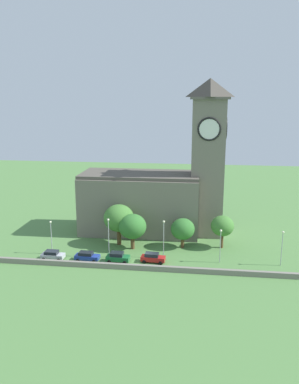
# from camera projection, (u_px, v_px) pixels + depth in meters

# --- Properties ---
(ground_plane) EXTENTS (200.00, 200.00, 0.00)m
(ground_plane) POSITION_uv_depth(u_px,v_px,m) (154.00, 235.00, 86.79)
(ground_plane) COLOR #517F42
(church) EXTENTS (32.11, 12.45, 33.90)m
(church) POSITION_uv_depth(u_px,v_px,m) (158.00, 190.00, 87.17)
(church) COLOR slate
(church) RESTS_ON ground
(quay_barrier) EXTENTS (55.45, 0.70, 0.97)m
(quay_barrier) POSITION_uv_depth(u_px,v_px,m) (142.00, 268.00, 68.97)
(quay_barrier) COLOR gray
(quay_barrier) RESTS_ON ground
(car_silver) EXTENTS (4.33, 2.27, 1.71)m
(car_silver) POSITION_uv_depth(u_px,v_px,m) (53.00, 255.00, 73.56)
(car_silver) COLOR silver
(car_silver) RESTS_ON ground
(car_blue) EXTENTS (4.67, 2.30, 1.69)m
(car_blue) POSITION_uv_depth(u_px,v_px,m) (87.00, 256.00, 73.03)
(car_blue) COLOR #233D9E
(car_blue) RESTS_ON ground
(car_green) EXTENTS (4.37, 2.39, 1.87)m
(car_green) POSITION_uv_depth(u_px,v_px,m) (118.00, 257.00, 72.37)
(car_green) COLOR #1E6B38
(car_green) RESTS_ON ground
(car_red) EXTENTS (4.60, 2.29, 1.80)m
(car_red) POSITION_uv_depth(u_px,v_px,m) (153.00, 258.00, 72.23)
(car_red) COLOR red
(car_red) RESTS_ON ground
(streetlamp_west_end) EXTENTS (0.44, 0.44, 6.76)m
(streetlamp_west_end) POSITION_uv_depth(u_px,v_px,m) (51.00, 232.00, 75.32)
(streetlamp_west_end) COLOR #9EA0A5
(streetlamp_west_end) RESTS_ON ground
(streetlamp_west_mid) EXTENTS (0.44, 0.44, 7.76)m
(streetlamp_west_mid) POSITION_uv_depth(u_px,v_px,m) (108.00, 232.00, 73.53)
(streetlamp_west_mid) COLOR #9EA0A5
(streetlamp_west_mid) RESTS_ON ground
(streetlamp_central) EXTENTS (0.44, 0.44, 7.51)m
(streetlamp_central) POSITION_uv_depth(u_px,v_px,m) (164.00, 233.00, 73.21)
(streetlamp_central) COLOR #9EA0A5
(streetlamp_central) RESTS_ON ground
(streetlamp_east_mid) EXTENTS (0.44, 0.44, 6.45)m
(streetlamp_east_mid) POSITION_uv_depth(u_px,v_px,m) (220.00, 240.00, 71.29)
(streetlamp_east_mid) COLOR #9EA0A5
(streetlamp_east_mid) RESTS_ON ground
(streetlamp_east_end) EXTENTS (0.44, 0.44, 6.64)m
(streetlamp_east_end) POSITION_uv_depth(u_px,v_px,m) (282.00, 242.00, 69.94)
(streetlamp_east_end) COLOR #9EA0A5
(streetlamp_east_end) RESTS_ON ground
(tree_churchyard) EXTENTS (6.26, 6.26, 8.58)m
(tree_churchyard) POSITION_uv_depth(u_px,v_px,m) (119.00, 218.00, 80.05)
(tree_churchyard) COLOR brown
(tree_churchyard) RESTS_ON ground
(tree_by_tower) EXTENTS (4.85, 4.85, 6.16)m
(tree_by_tower) POSITION_uv_depth(u_px,v_px,m) (183.00, 229.00, 78.76)
(tree_by_tower) COLOR brown
(tree_by_tower) RESTS_ON ground
(tree_riverside_east) EXTENTS (5.60, 5.60, 7.28)m
(tree_riverside_east) POSITION_uv_depth(u_px,v_px,m) (132.00, 227.00, 77.91)
(tree_riverside_east) COLOR brown
(tree_riverside_east) RESTS_ON ground
(tree_riverside_west) EXTENTS (4.65, 4.65, 6.78)m
(tree_riverside_west) POSITION_uv_depth(u_px,v_px,m) (222.00, 226.00, 78.47)
(tree_riverside_west) COLOR brown
(tree_riverside_west) RESTS_ON ground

